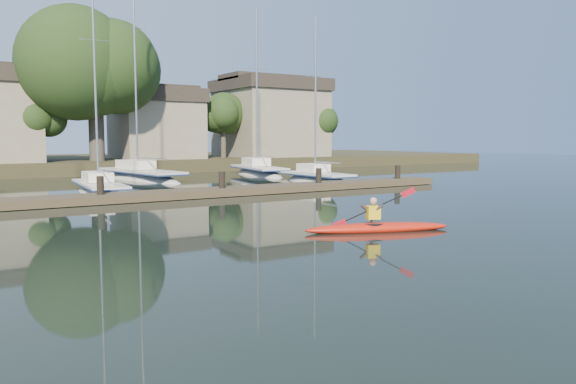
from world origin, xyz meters
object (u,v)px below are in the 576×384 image
kayak (377,226)px  sailboat_7 (258,178)px  sailboat_4 (317,185)px  sailboat_6 (140,183)px  sailboat_2 (100,196)px  dock (165,195)px

kayak → sailboat_7: 26.57m
sailboat_4 → sailboat_6: size_ratio=0.67×
sailboat_7 → sailboat_2: bearing=-142.4°
sailboat_2 → sailboat_4: size_ratio=1.15×
dock → sailboat_6: sailboat_6 is taller
kayak → sailboat_4: (9.55, 16.70, -0.37)m
sailboat_2 → sailboat_4: 13.83m
sailboat_6 → sailboat_4: bearing=-51.7°
kayak → sailboat_7: (9.69, 24.74, -0.39)m
sailboat_6 → sailboat_7: size_ratio=1.25×
dock → sailboat_2: sailboat_2 is taller
sailboat_4 → kayak: bearing=-121.3°
dock → sailboat_7: sailboat_7 is taller
dock → sailboat_4: size_ratio=2.87×
kayak → sailboat_4: bearing=80.9°
dock → sailboat_6: (2.81, 12.61, -0.41)m
sailboat_2 → sailboat_4: (13.82, -0.24, -0.02)m
sailboat_6 → kayak: bearing=-100.0°
sailboat_6 → sailboat_7: sailboat_6 is taller
kayak → sailboat_7: bearing=89.3°
kayak → sailboat_2: bearing=124.8°
kayak → sailboat_2: (-4.28, 16.94, -0.35)m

